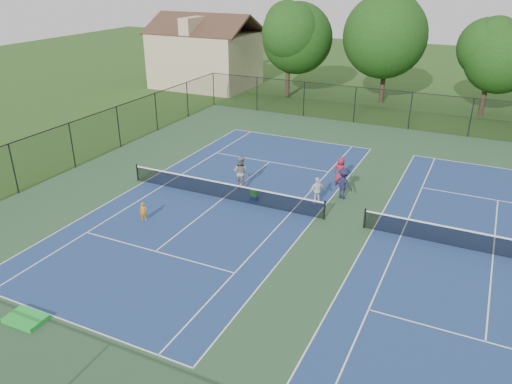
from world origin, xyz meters
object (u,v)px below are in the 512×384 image
at_px(tree_back_c, 492,52).
at_px(child_player, 143,212).
at_px(tree_back_b, 388,31).
at_px(instructor, 241,172).
at_px(bystander_b, 343,183).
at_px(clapboard_house, 206,57).
at_px(ball_hopper, 254,193).
at_px(bystander_a, 317,191).
at_px(bystander_c, 340,171).
at_px(ball_crate, 254,198).
at_px(tree_back_a, 289,35).

height_order(tree_back_c, child_player, tree_back_c).
bearing_deg(child_player, tree_back_b, 56.09).
bearing_deg(instructor, child_player, 67.39).
xyz_separation_m(child_player, bystander_b, (8.42, 7.07, 0.41)).
distance_m(clapboard_house, ball_hopper, 30.33).
height_order(tree_back_c, clapboard_house, tree_back_c).
bearing_deg(bystander_a, tree_back_b, -123.51).
bearing_deg(clapboard_house, bystander_c, -43.30).
height_order(bystander_b, ball_crate, bystander_b).
bearing_deg(instructor, ball_crate, 139.17).
xyz_separation_m(tree_back_c, instructor, (-11.84, -23.15, -4.52)).
xyz_separation_m(instructor, ball_hopper, (1.54, -1.35, -0.50)).
xyz_separation_m(tree_back_c, bystander_b, (-5.95, -22.04, -4.57)).
distance_m(bystander_a, bystander_b, 1.69).
relative_size(tree_back_b, instructor, 5.24).
xyz_separation_m(tree_back_b, bystander_a, (1.96, -24.32, -5.82)).
bearing_deg(clapboard_house, instructor, -55.07).
height_order(tree_back_a, clapboard_house, tree_back_a).
height_order(tree_back_a, ball_crate, tree_back_a).
distance_m(tree_back_b, ball_crate, 26.33).
relative_size(instructor, ball_crate, 4.72).
xyz_separation_m(bystander_a, ball_crate, (-3.26, -1.17, -0.64)).
relative_size(tree_back_a, ball_crate, 22.57).
distance_m(child_player, bystander_b, 11.00).
height_order(ball_crate, ball_hopper, ball_hopper).
distance_m(bystander_a, bystander_c, 3.29).
bearing_deg(child_player, ball_hopper, 24.82).
xyz_separation_m(tree_back_a, child_player, (3.63, -28.11, -5.54)).
height_order(tree_back_c, bystander_b, tree_back_c).
bearing_deg(bystander_b, bystander_c, -47.56).
relative_size(clapboard_house, bystander_a, 7.00).
height_order(bystander_b, bystander_c, bystander_b).
distance_m(clapboard_house, ball_crate, 30.36).
xyz_separation_m(instructor, ball_crate, (1.54, -1.35, -0.82)).
distance_m(tree_back_c, bystander_c, 21.65).
height_order(tree_back_a, instructor, tree_back_a).
height_order(tree_back_b, clapboard_house, tree_back_b).
relative_size(bystander_b, ball_crate, 4.47).
bearing_deg(ball_crate, clapboard_house, 125.86).
xyz_separation_m(clapboard_house, instructor, (16.16, -23.15, -2.14)).
xyz_separation_m(bystander_b, ball_hopper, (-4.35, -2.45, -0.44)).
relative_size(instructor, bystander_a, 1.24).
bearing_deg(bystander_a, ball_hopper, -18.40).
height_order(tree_back_c, instructor, tree_back_c).
bearing_deg(clapboard_house, bystander_a, -48.05).
height_order(clapboard_house, bystander_a, clapboard_house).
bearing_deg(bystander_c, child_player, 56.50).
height_order(tree_back_c, ball_hopper, tree_back_c).
bearing_deg(tree_back_a, bystander_c, -59.37).
relative_size(tree_back_c, child_player, 8.40).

